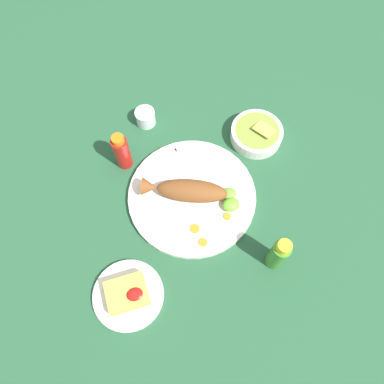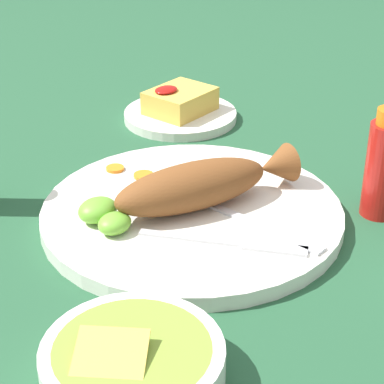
# 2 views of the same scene
# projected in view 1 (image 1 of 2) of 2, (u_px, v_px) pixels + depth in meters

# --- Properties ---
(ground_plane) EXTENTS (4.00, 4.00, 0.00)m
(ground_plane) POSITION_uv_depth(u_px,v_px,m) (192.00, 198.00, 1.06)
(ground_plane) COLOR #235133
(main_plate) EXTENTS (0.36, 0.36, 0.02)m
(main_plate) POSITION_uv_depth(u_px,v_px,m) (192.00, 196.00, 1.05)
(main_plate) COLOR white
(main_plate) RESTS_ON ground_plane
(fried_fish) EXTENTS (0.24, 0.15, 0.05)m
(fried_fish) POSITION_uv_depth(u_px,v_px,m) (186.00, 190.00, 1.02)
(fried_fish) COLOR brown
(fried_fish) RESTS_ON main_plate
(fork_near) EXTENTS (0.02, 0.19, 0.00)m
(fork_near) POSITION_uv_depth(u_px,v_px,m) (179.00, 168.00, 1.08)
(fork_near) COLOR silver
(fork_near) RESTS_ON main_plate
(fork_far) EXTENTS (0.09, 0.17, 0.00)m
(fork_far) POSITION_uv_depth(u_px,v_px,m) (195.00, 165.00, 1.08)
(fork_far) COLOR silver
(fork_far) RESTS_ON main_plate
(carrot_slice_near) EXTENTS (0.03, 0.03, 0.00)m
(carrot_slice_near) POSITION_uv_depth(u_px,v_px,m) (195.00, 229.00, 1.00)
(carrot_slice_near) COLOR orange
(carrot_slice_near) RESTS_ON main_plate
(carrot_slice_mid) EXTENTS (0.02, 0.02, 0.00)m
(carrot_slice_mid) POSITION_uv_depth(u_px,v_px,m) (203.00, 242.00, 0.98)
(carrot_slice_mid) COLOR orange
(carrot_slice_mid) RESTS_ON main_plate
(carrot_slice_far) EXTENTS (0.02, 0.02, 0.00)m
(carrot_slice_far) POSITION_uv_depth(u_px,v_px,m) (227.00, 216.00, 1.01)
(carrot_slice_far) COLOR orange
(carrot_slice_far) RESTS_ON main_plate
(lime_wedge_main) EXTENTS (0.05, 0.04, 0.03)m
(lime_wedge_main) POSITION_uv_depth(u_px,v_px,m) (231.00, 205.00, 1.02)
(lime_wedge_main) COLOR #6BB233
(lime_wedge_main) RESTS_ON main_plate
(lime_wedge_side) EXTENTS (0.04, 0.03, 0.02)m
(lime_wedge_side) POSITION_uv_depth(u_px,v_px,m) (229.00, 194.00, 1.03)
(lime_wedge_side) COLOR #6BB233
(lime_wedge_side) RESTS_ON main_plate
(hot_sauce_bottle_red) EXTENTS (0.05, 0.05, 0.14)m
(hot_sauce_bottle_red) POSITION_uv_depth(u_px,v_px,m) (122.00, 152.00, 1.05)
(hot_sauce_bottle_red) COLOR #B21914
(hot_sauce_bottle_red) RESTS_ON ground_plane
(hot_sauce_bottle_green) EXTENTS (0.05, 0.05, 0.14)m
(hot_sauce_bottle_green) POSITION_uv_depth(u_px,v_px,m) (278.00, 254.00, 0.92)
(hot_sauce_bottle_green) COLOR #3D8428
(hot_sauce_bottle_green) RESTS_ON ground_plane
(salt_cup) EXTENTS (0.06, 0.06, 0.05)m
(salt_cup) POSITION_uv_depth(u_px,v_px,m) (146.00, 118.00, 1.15)
(salt_cup) COLOR silver
(salt_cup) RESTS_ON ground_plane
(side_plate_fries) EXTENTS (0.18, 0.18, 0.01)m
(side_plate_fries) POSITION_uv_depth(u_px,v_px,m) (129.00, 295.00, 0.94)
(side_plate_fries) COLOR white
(side_plate_fries) RESTS_ON ground_plane
(fries_pile) EXTENTS (0.10, 0.08, 0.04)m
(fries_pile) POSITION_uv_depth(u_px,v_px,m) (127.00, 293.00, 0.92)
(fries_pile) COLOR gold
(fries_pile) RESTS_ON side_plate_fries
(guacamole_bowl) EXTENTS (0.16, 0.16, 0.05)m
(guacamole_bowl) POSITION_uv_depth(u_px,v_px,m) (257.00, 134.00, 1.12)
(guacamole_bowl) COLOR white
(guacamole_bowl) RESTS_ON ground_plane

